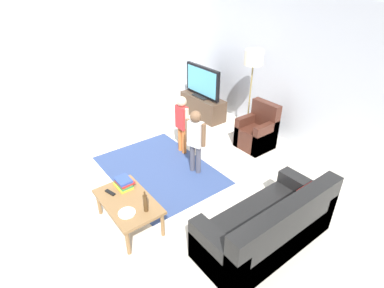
{
  "coord_description": "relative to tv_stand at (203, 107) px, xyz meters",
  "views": [
    {
      "loc": [
        3.33,
        -1.93,
        3.08
      ],
      "look_at": [
        0.0,
        0.6,
        0.65
      ],
      "focal_mm": 28.26,
      "sensor_mm": 36.0,
      "label": 1
    }
  ],
  "objects": [
    {
      "name": "ground",
      "position": [
        1.81,
        -2.3,
        -0.24
      ],
      "size": [
        7.8,
        7.8,
        0.0
      ],
      "primitive_type": "plane",
      "color": "beige"
    },
    {
      "name": "wall_back",
      "position": [
        1.81,
        0.7,
        1.11
      ],
      "size": [
        6.0,
        0.12,
        2.7
      ],
      "primitive_type": "cube",
      "color": "silver",
      "rests_on": "ground"
    },
    {
      "name": "wall_left",
      "position": [
        -1.19,
        -2.3,
        1.11
      ],
      "size": [
        0.12,
        6.0,
        2.7
      ],
      "primitive_type": "cube",
      "color": "silver",
      "rests_on": "ground"
    },
    {
      "name": "area_rug",
      "position": [
        1.3,
        -2.03,
        -0.24
      ],
      "size": [
        2.2,
        1.6,
        0.01
      ],
      "primitive_type": "cube",
      "color": "#33477A",
      "rests_on": "ground"
    },
    {
      "name": "tv_stand",
      "position": [
        0.0,
        0.0,
        0.0
      ],
      "size": [
        1.2,
        0.44,
        0.5
      ],
      "color": "#4C3828",
      "rests_on": "ground"
    },
    {
      "name": "tv",
      "position": [
        -0.0,
        -0.02,
        0.6
      ],
      "size": [
        1.1,
        0.28,
        0.71
      ],
      "color": "black",
      "rests_on": "tv_stand"
    },
    {
      "name": "couch",
      "position": [
        3.58,
        -1.82,
        0.05
      ],
      "size": [
        0.8,
        1.8,
        0.86
      ],
      "color": "black",
      "rests_on": "ground"
    },
    {
      "name": "armchair",
      "position": [
        1.76,
        -0.04,
        0.05
      ],
      "size": [
        0.6,
        0.6,
        0.9
      ],
      "color": "#472319",
      "rests_on": "ground"
    },
    {
      "name": "floor_lamp",
      "position": [
        1.3,
        0.15,
        1.3
      ],
      "size": [
        0.36,
        0.36,
        1.78
      ],
      "color": "#262626",
      "rests_on": "ground"
    },
    {
      "name": "child_near_tv",
      "position": [
        1.04,
        -1.34,
        0.44
      ],
      "size": [
        0.38,
        0.18,
        1.13
      ],
      "color": "orange",
      "rests_on": "ground"
    },
    {
      "name": "child_center",
      "position": [
        1.71,
        -1.55,
        0.45
      ],
      "size": [
        0.37,
        0.21,
        1.15
      ],
      "color": "#4C4C59",
      "rests_on": "ground"
    },
    {
      "name": "coffee_table",
      "position": [
        2.17,
        -3.04,
        0.13
      ],
      "size": [
        1.0,
        0.6,
        0.42
      ],
      "color": "olive",
      "rests_on": "ground"
    },
    {
      "name": "book_stack",
      "position": [
        1.87,
        -2.94,
        0.24
      ],
      "size": [
        0.27,
        0.23,
        0.13
      ],
      "color": "yellow",
      "rests_on": "coffee_table"
    },
    {
      "name": "bottle",
      "position": [
        2.49,
        -2.94,
        0.3
      ],
      "size": [
        0.06,
        0.06,
        0.3
      ],
      "color": "#4C3319",
      "rests_on": "coffee_table"
    },
    {
      "name": "tv_remote",
      "position": [
        1.89,
        -3.16,
        0.19
      ],
      "size": [
        0.18,
        0.09,
        0.02
      ],
      "primitive_type": "cube",
      "rotation": [
        0.0,
        0.0,
        0.28
      ],
      "color": "black",
      "rests_on": "coffee_table"
    },
    {
      "name": "plate",
      "position": [
        2.39,
        -3.16,
        0.18
      ],
      "size": [
        0.22,
        0.22,
        0.02
      ],
      "color": "white",
      "rests_on": "coffee_table"
    }
  ]
}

